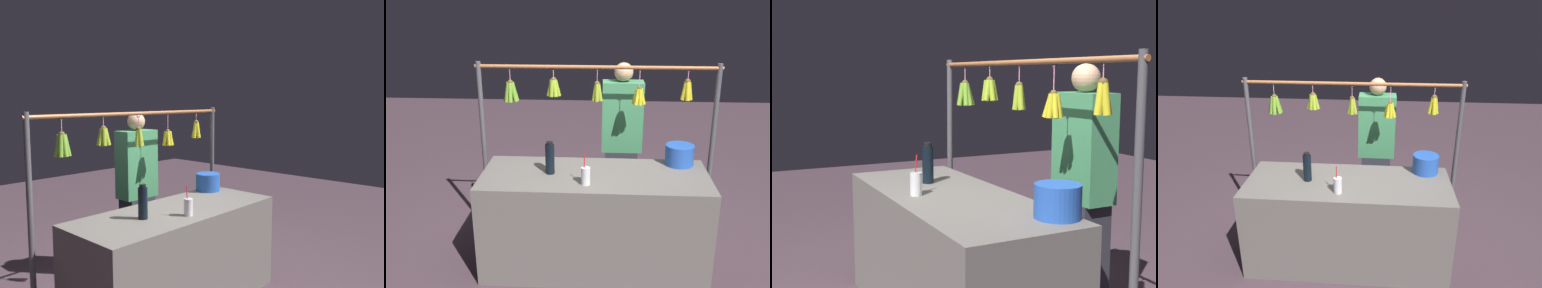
% 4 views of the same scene
% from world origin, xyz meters
% --- Properties ---
extents(ground_plane, '(12.00, 12.00, 0.00)m').
position_xyz_m(ground_plane, '(0.00, 0.00, 0.00)').
color(ground_plane, '#47343E').
extents(market_counter, '(1.84, 0.73, 0.84)m').
position_xyz_m(market_counter, '(0.00, 0.00, 0.42)').
color(market_counter, '#66605B').
rests_on(market_counter, ground).
extents(display_rack, '(2.12, 0.14, 1.67)m').
position_xyz_m(display_rack, '(0.04, -0.47, 1.20)').
color(display_rack, '#4C4C51').
rests_on(display_rack, ground).
extents(water_bottle, '(0.07, 0.07, 0.27)m').
position_xyz_m(water_bottle, '(0.36, 0.00, 0.97)').
color(water_bottle, black).
rests_on(water_bottle, market_counter).
extents(blue_bucket, '(0.24, 0.24, 0.17)m').
position_xyz_m(blue_bucket, '(-0.71, -0.26, 0.93)').
color(blue_bucket, blue).
rests_on(blue_bucket, market_counter).
extents(drink_cup, '(0.07, 0.07, 0.24)m').
position_xyz_m(drink_cup, '(0.07, 0.20, 0.91)').
color(drink_cup, silver).
rests_on(drink_cup, market_counter).
extents(vendor_person, '(0.39, 0.21, 1.62)m').
position_xyz_m(vendor_person, '(-0.24, -0.80, 0.80)').
color(vendor_person, '#2D2D38').
rests_on(vendor_person, ground).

